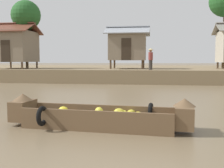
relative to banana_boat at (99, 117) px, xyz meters
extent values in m
plane|color=#726047|center=(0.12, 4.69, -0.31)|extent=(300.00, 300.00, 0.00)
cube|color=#7F6B4C|center=(0.12, 23.43, 0.22)|extent=(160.00, 20.00, 1.05)
cube|color=brown|center=(-0.02, 0.00, -0.25)|extent=(4.05, 1.32, 0.12)
cube|color=brown|center=(0.01, 0.46, 0.03)|extent=(3.97, 0.40, 0.43)
cube|color=brown|center=(-0.06, -0.46, 0.03)|extent=(3.97, 0.40, 0.43)
cube|color=brown|center=(2.19, -0.17, 0.09)|extent=(0.52, 0.89, 0.54)
cone|color=brown|center=(2.19, -0.17, 0.46)|extent=(0.60, 0.60, 0.20)
cube|color=brown|center=(-2.23, 0.18, 0.09)|extent=(0.52, 0.89, 0.54)
cone|color=brown|center=(-2.23, 0.18, 0.46)|extent=(0.60, 0.60, 0.20)
cube|color=brown|center=(-0.87, 0.07, 0.05)|extent=(0.27, 0.92, 0.05)
torus|color=black|center=(1.35, 0.48, 0.07)|extent=(0.16, 0.53, 0.52)
torus|color=black|center=(-1.40, -0.47, 0.07)|extent=(0.16, 0.53, 0.52)
ellipsoid|color=yellow|center=(-1.02, -0.17, 0.04)|extent=(0.36, 0.36, 0.25)
ellipsoid|color=yellow|center=(0.64, 0.10, 0.08)|extent=(0.28, 0.35, 0.19)
ellipsoid|color=yellow|center=(1.05, -0.18, 0.08)|extent=(0.31, 0.32, 0.23)
ellipsoid|color=yellow|center=(-1.04, 0.14, 0.10)|extent=(0.31, 0.20, 0.25)
ellipsoid|color=yellow|center=(0.59, -0.10, 0.07)|extent=(0.38, 0.33, 0.22)
ellipsoid|color=gold|center=(1.06, 0.00, 0.04)|extent=(0.29, 0.35, 0.19)
ellipsoid|color=yellow|center=(0.34, -0.20, 0.07)|extent=(0.30, 0.36, 0.21)
ellipsoid|color=gold|center=(0.83, 0.23, 0.04)|extent=(0.36, 0.36, 0.26)
ellipsoid|color=gold|center=(0.53, 0.04, 0.10)|extent=(0.32, 0.28, 0.26)
ellipsoid|color=yellow|center=(0.96, -0.22, 0.06)|extent=(0.34, 0.26, 0.20)
ellipsoid|color=yellow|center=(-0.91, -0.10, 0.05)|extent=(0.34, 0.34, 0.27)
ellipsoid|color=yellow|center=(-0.02, 0.07, 0.13)|extent=(0.31, 0.34, 0.23)
cylinder|color=#4C3826|center=(-9.36, 14.82, 1.04)|extent=(0.16, 0.16, 0.59)
cylinder|color=#4C3826|center=(-11.97, 17.86, 1.04)|extent=(0.16, 0.16, 0.59)
cylinder|color=#4C3826|center=(-9.36, 17.86, 1.04)|extent=(0.16, 0.16, 0.59)
cube|color=#7A6B56|center=(-10.66, 16.34, 2.67)|extent=(3.01, 3.44, 2.68)
cube|color=#2D2319|center=(-10.66, 14.60, 2.23)|extent=(0.80, 0.04, 1.80)
cube|color=brown|center=(-10.66, 15.48, 4.29)|extent=(3.71, 2.21, 0.97)
cube|color=brown|center=(-10.66, 17.20, 4.29)|extent=(3.71, 2.21, 0.97)
cylinder|color=#4C3826|center=(-2.13, 16.07, 1.11)|extent=(0.16, 0.16, 0.73)
cylinder|color=#4C3826|center=(0.53, 16.07, 1.11)|extent=(0.16, 0.16, 0.73)
cylinder|color=#4C3826|center=(-2.13, 18.46, 1.11)|extent=(0.16, 0.16, 0.73)
cylinder|color=#4C3826|center=(0.53, 18.46, 1.11)|extent=(0.16, 0.16, 0.73)
cube|color=#7A6B56|center=(-0.80, 17.26, 2.64)|extent=(3.05, 2.79, 2.32)
cube|color=#2D2319|center=(-0.80, 15.85, 2.38)|extent=(0.80, 0.04, 1.80)
cube|color=#9399A0|center=(-0.80, 16.56, 4.03)|extent=(3.75, 1.89, 0.77)
cube|color=#9399A0|center=(-0.80, 17.96, 4.03)|extent=(3.75, 1.89, 0.77)
cylinder|color=#4C3826|center=(7.07, 18.95, 1.03)|extent=(0.16, 0.16, 0.56)
cylinder|color=brown|center=(-9.92, 16.99, 2.93)|extent=(0.24, 0.24, 4.36)
sphere|color=#235623|center=(-9.92, 16.99, 5.51)|extent=(2.62, 2.62, 2.62)
cylinder|color=brown|center=(7.51, 18.88, 3.48)|extent=(0.24, 0.24, 5.46)
cylinder|color=#332D28|center=(1.20, 14.62, 1.12)|extent=(0.28, 0.28, 0.75)
cylinder|color=brown|center=(1.20, 14.62, 1.80)|extent=(0.34, 0.34, 0.60)
sphere|color=#9E7556|center=(1.20, 14.62, 2.22)|extent=(0.22, 0.22, 0.22)
cone|color=tan|center=(1.20, 14.62, 2.34)|extent=(0.44, 0.44, 0.14)
camera|label=1|loc=(1.41, -7.29, 1.50)|focal=45.33mm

